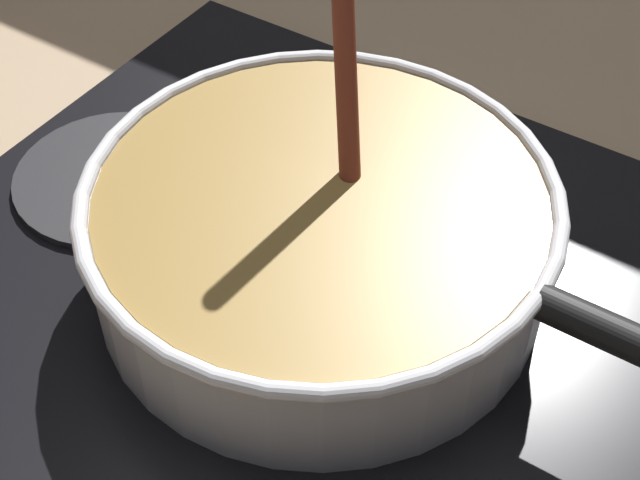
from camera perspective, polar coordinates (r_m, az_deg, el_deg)
name	(u,v)px	position (r m, az deg, el deg)	size (l,w,h in m)	color
ground	(159,467)	(0.61, -9.60, -13.22)	(2.40, 1.60, 0.04)	#9E8466
hob_plate	(320,286)	(0.66, 0.00, -2.75)	(0.56, 0.48, 0.01)	black
burner_ring	(320,276)	(0.65, 0.00, -2.17)	(0.17, 0.17, 0.01)	#592D0C
spare_burner	(114,177)	(0.74, -12.20, 3.69)	(0.15, 0.15, 0.01)	#262628
cooking_pan	(321,235)	(0.62, 0.09, 0.32)	(0.45, 0.31, 0.32)	silver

